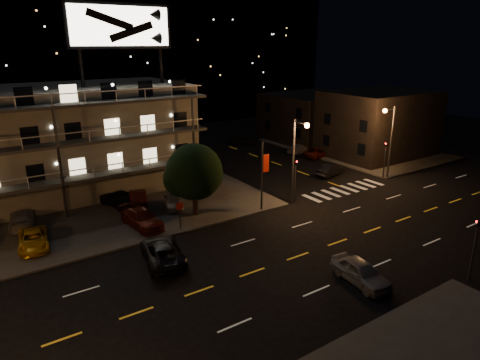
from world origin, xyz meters
TOP-DOWN VIEW (x-y plane):
  - ground at (0.00, 0.00)m, footprint 140.00×140.00m
  - curb_nw at (-14.00, 20.00)m, footprint 44.00×24.00m
  - curb_ne at (30.00, 20.00)m, footprint 16.00×24.00m
  - motel at (-9.94, 23.88)m, footprint 28.00×13.80m
  - side_bldg_front at (29.99, 16.00)m, footprint 14.06×10.00m
  - side_bldg_back at (29.99, 28.00)m, footprint 14.06×12.00m
  - hill_backdrop at (-5.94, 68.78)m, footprint 120.00×25.00m
  - streetlight_nc at (8.50, 7.94)m, footprint 0.44×1.92m
  - streetlight_ne at (22.14, 8.30)m, footprint 1.92×0.44m
  - signal_nw at (9.00, 8.50)m, footprint 0.20×0.27m
  - signal_sw at (9.00, -8.50)m, footprint 0.20×0.27m
  - signal_ne at (22.00, 8.50)m, footprint 0.27×0.20m
  - banner_north at (5.09, 8.40)m, footprint 0.83×0.16m
  - stop_sign at (-3.00, 8.57)m, footprint 0.91×0.11m
  - tree at (-0.58, 10.59)m, footprint 5.03×4.84m
  - lot_car_2 at (-13.36, 11.72)m, footprint 2.60×4.61m
  - lot_car_3 at (-5.34, 10.86)m, footprint 2.46×5.00m
  - lot_car_4 at (-1.48, 13.19)m, footprint 2.41×3.88m
  - lot_car_7 at (-13.46, 16.34)m, footprint 2.57×4.86m
  - lot_car_8 at (-5.37, 16.35)m, footprint 2.92×4.84m
  - lot_car_9 at (-3.83, 15.67)m, footprint 2.74×4.53m
  - side_car_0 at (17.94, 12.56)m, footprint 4.23×2.25m
  - side_car_1 at (22.53, 19.39)m, footprint 4.80×2.77m
  - side_car_2 at (21.95, 22.52)m, footprint 4.50×2.82m
  - side_car_3 at (18.38, 31.03)m, footprint 4.13×2.86m
  - road_car_east at (2.98, -4.80)m, footprint 2.21×4.51m
  - road_car_west at (-6.24, 4.78)m, footprint 3.61×5.81m

SIDE VIEW (x-z plane):
  - ground at x=0.00m, z-range 0.00..0.00m
  - curb_nw at x=-14.00m, z-range 0.00..0.15m
  - curb_ne at x=30.00m, z-range 0.00..0.15m
  - side_car_2 at x=21.95m, z-range 0.00..1.22m
  - side_car_1 at x=22.53m, z-range 0.00..1.26m
  - side_car_3 at x=18.38m, z-range 0.00..1.30m
  - side_car_0 at x=17.94m, z-range 0.00..1.32m
  - road_car_east at x=2.98m, z-range 0.00..1.48m
  - road_car_west at x=-6.24m, z-range 0.00..1.50m
  - lot_car_2 at x=-13.36m, z-range 0.15..1.37m
  - lot_car_4 at x=-1.48m, z-range 0.15..1.38m
  - lot_car_7 at x=-13.46m, z-range 0.15..1.49m
  - lot_car_3 at x=-5.34m, z-range 0.15..1.55m
  - lot_car_9 at x=-3.83m, z-range 0.15..1.56m
  - lot_car_8 at x=-5.37m, z-range 0.15..1.69m
  - stop_sign at x=-3.00m, z-range 0.41..3.01m
  - signal_nw at x=9.00m, z-range 0.27..4.87m
  - signal_sw at x=9.00m, z-range 0.27..4.87m
  - signal_ne at x=22.00m, z-range 0.27..4.87m
  - banner_north at x=5.09m, z-range 0.23..6.63m
  - side_bldg_back at x=29.99m, z-range 0.00..7.00m
  - tree at x=-0.58m, z-range 0.75..7.07m
  - side_bldg_front at x=29.99m, z-range 0.00..8.50m
  - streetlight_nc at x=8.50m, z-range 0.96..8.96m
  - streetlight_ne at x=22.14m, z-range 0.96..8.96m
  - motel at x=-9.94m, z-range -3.71..14.39m
  - hill_backdrop at x=-5.94m, z-range -0.45..23.55m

